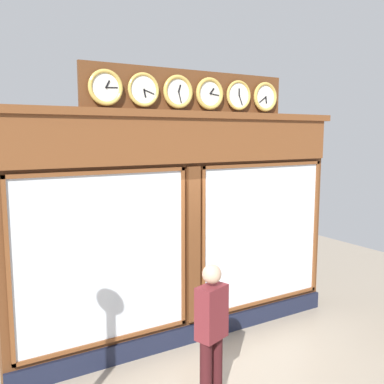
# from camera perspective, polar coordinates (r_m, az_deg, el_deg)

# --- Properties ---
(shop_facade) EXTENTS (5.41, 0.42, 4.04)m
(shop_facade) POSITION_cam_1_polar(r_m,az_deg,el_deg) (6.37, -0.57, -4.42)
(shop_facade) COLOR #5B3319
(shop_facade) RESTS_ON ground_plane
(pedestrian) EXTENTS (0.41, 0.32, 1.69)m
(pedestrian) POSITION_cam_1_polar(r_m,az_deg,el_deg) (5.10, 2.63, -17.87)
(pedestrian) COLOR #3A1316
(pedestrian) RESTS_ON ground_plane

